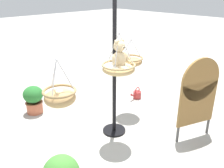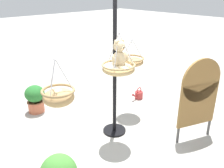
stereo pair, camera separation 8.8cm
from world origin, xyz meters
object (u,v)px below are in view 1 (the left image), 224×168
(teddy_bear, at_px, (120,56))
(watering_can, at_px, (137,94))
(hanging_basket_left_high, at_px, (130,61))
(display_pole_central, at_px, (114,93))
(hanging_basket_right_low, at_px, (60,97))
(hanging_basket_with_teddy, at_px, (119,68))
(display_sign_board, at_px, (199,93))
(potted_plant_flowering_red, at_px, (34,99))

(teddy_bear, bearing_deg, watering_can, -149.74)
(teddy_bear, distance_m, hanging_basket_left_high, 1.16)
(display_pole_central, distance_m, hanging_basket_right_low, 1.43)
(hanging_basket_right_low, bearing_deg, hanging_basket_left_high, -163.21)
(display_pole_central, xyz_separation_m, hanging_basket_right_low, (1.32, 0.32, 0.46))
(display_pole_central, distance_m, hanging_basket_with_teddy, 0.64)
(watering_can, bearing_deg, hanging_basket_with_teddy, 29.64)
(hanging_basket_right_low, distance_m, watering_can, 3.17)
(display_sign_board, distance_m, watering_can, 2.06)
(hanging_basket_with_teddy, xyz_separation_m, teddy_bear, (-0.00, 0.02, 0.21))
(potted_plant_flowering_red, bearing_deg, hanging_basket_left_high, 135.95)
(hanging_basket_right_low, distance_m, potted_plant_flowering_red, 2.37)
(teddy_bear, xyz_separation_m, potted_plant_flowering_red, (0.60, -2.05, -1.26))
(display_sign_board, height_order, watering_can, display_sign_board)
(hanging_basket_with_teddy, relative_size, potted_plant_flowering_red, 1.08)
(hanging_basket_with_teddy, distance_m, watering_can, 2.26)
(watering_can, bearing_deg, hanging_basket_right_low, 19.48)
(potted_plant_flowering_red, distance_m, watering_can, 2.48)
(teddy_bear, relative_size, display_sign_board, 0.31)
(hanging_basket_right_low, xyz_separation_m, display_sign_board, (-2.24, 0.84, -0.38))
(teddy_bear, bearing_deg, display_sign_board, 140.50)
(watering_can, bearing_deg, potted_plant_flowering_red, -26.72)
(hanging_basket_left_high, bearing_deg, display_pole_central, 22.16)
(potted_plant_flowering_red, height_order, watering_can, potted_plant_flowering_red)
(hanging_basket_left_high, bearing_deg, hanging_basket_with_teddy, 31.53)
(teddy_bear, bearing_deg, display_pole_central, -118.77)
(teddy_bear, relative_size, potted_plant_flowering_red, 0.76)
(hanging_basket_left_high, height_order, display_sign_board, hanging_basket_left_high)
(potted_plant_flowering_red, xyz_separation_m, watering_can, (-2.20, 1.11, -0.24))
(display_pole_central, distance_m, display_sign_board, 1.48)
(potted_plant_flowering_red, bearing_deg, teddy_bear, 106.24)
(hanging_basket_right_low, height_order, potted_plant_flowering_red, hanging_basket_right_low)
(teddy_bear, relative_size, hanging_basket_left_high, 0.86)
(hanging_basket_right_low, xyz_separation_m, potted_plant_flowering_red, (-0.57, -2.09, -0.95))
(hanging_basket_right_low, relative_size, watering_can, 1.84)
(display_pole_central, relative_size, display_sign_board, 1.67)
(hanging_basket_with_teddy, relative_size, teddy_bear, 1.42)
(hanging_basket_with_teddy, relative_size, hanging_basket_left_high, 1.22)
(hanging_basket_with_teddy, distance_m, display_sign_board, 1.49)
(display_pole_central, xyz_separation_m, potted_plant_flowering_red, (0.75, -1.77, -0.48))
(display_pole_central, height_order, hanging_basket_right_low, display_pole_central)
(potted_plant_flowering_red, bearing_deg, display_sign_board, 119.65)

